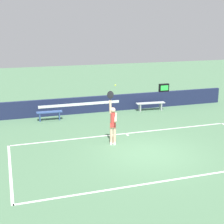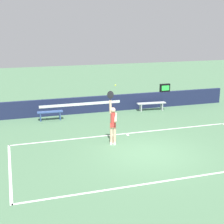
# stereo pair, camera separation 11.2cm
# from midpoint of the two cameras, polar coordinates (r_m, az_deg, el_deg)

# --- Properties ---
(ground_plane) EXTENTS (60.00, 60.00, 0.00)m
(ground_plane) POSITION_cam_midpoint_polar(r_m,az_deg,el_deg) (13.85, 6.40, -6.97)
(ground_plane) COLOR #4D7552
(court_lines) EXTENTS (10.98, 5.20, 0.00)m
(court_lines) POSITION_cam_midpoint_polar(r_m,az_deg,el_deg) (13.90, 6.29, -6.87)
(court_lines) COLOR white
(court_lines) RESTS_ON ground
(back_wall) EXTENTS (16.38, 0.20, 0.97)m
(back_wall) POSITION_cam_midpoint_polar(r_m,az_deg,el_deg) (19.93, -1.62, 1.41)
(back_wall) COLOR #1A2243
(back_wall) RESTS_ON ground
(speed_display) EXTENTS (0.66, 0.18, 0.50)m
(speed_display) POSITION_cam_midpoint_polar(r_m,az_deg,el_deg) (21.26, 9.21, 4.12)
(speed_display) COLOR black
(speed_display) RESTS_ON back_wall
(tennis_player) EXTENTS (0.47, 0.48, 2.40)m
(tennis_player) POSITION_cam_midpoint_polar(r_m,az_deg,el_deg) (14.42, 0.37, -1.81)
(tennis_player) COLOR beige
(tennis_player) RESTS_ON ground
(tennis_ball) EXTENTS (0.07, 0.07, 0.07)m
(tennis_ball) POSITION_cam_midpoint_polar(r_m,az_deg,el_deg) (13.97, 0.81, 4.61)
(tennis_ball) COLOR #CBE135
(courtside_bench_near) EXTENTS (1.80, 0.50, 0.49)m
(courtside_bench_near) POSITION_cam_midpoint_polar(r_m,az_deg,el_deg) (20.38, 6.92, 1.30)
(courtside_bench_near) COLOR #AFB4B8
(courtside_bench_near) RESTS_ON ground
(courtside_bench_far) EXTENTS (1.40, 0.42, 0.50)m
(courtside_bench_far) POSITION_cam_midpoint_polar(r_m,az_deg,el_deg) (18.48, -10.40, -0.28)
(courtside_bench_far) COLOR #314C84
(courtside_bench_far) RESTS_ON ground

